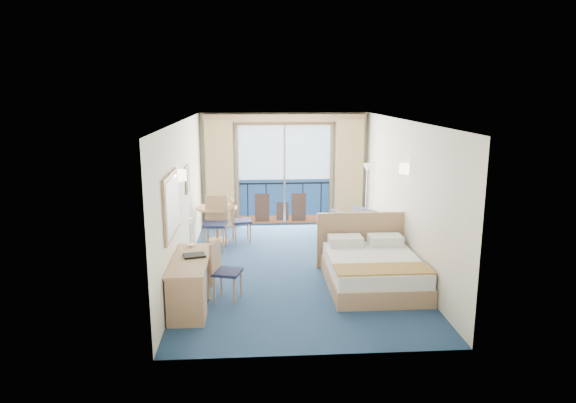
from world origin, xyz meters
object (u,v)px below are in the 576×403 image
(nightstand, at_px, (383,244))
(desk, at_px, (188,290))
(bed, at_px, (372,269))
(table_chair_a, at_px, (238,218))
(armchair, at_px, (353,224))
(desk_chair, at_px, (222,267))
(floor_lamp, at_px, (367,180))
(table_chair_b, at_px, (216,219))
(round_table, at_px, (217,215))

(nightstand, xyz_separation_m, desk, (-3.47, -2.45, 0.12))
(bed, bearing_deg, table_chair_a, 130.60)
(armchair, relative_size, table_chair_a, 0.78)
(desk, height_order, desk_chair, desk_chair)
(floor_lamp, relative_size, desk_chair, 1.67)
(floor_lamp, bearing_deg, table_chair_b, -161.50)
(floor_lamp, distance_m, table_chair_b, 3.62)
(floor_lamp, height_order, table_chair_b, floor_lamp)
(round_table, height_order, table_chair_b, table_chair_b)
(bed, height_order, round_table, bed)
(armchair, height_order, table_chair_b, table_chair_b)
(bed, height_order, table_chair_b, table_chair_b)
(desk, relative_size, desk_chair, 1.69)
(bed, xyz_separation_m, armchair, (0.21, 2.77, 0.04))
(nightstand, bearing_deg, floor_lamp, 87.36)
(bed, xyz_separation_m, table_chair_a, (-2.33, 2.71, 0.24))
(desk_chair, bearing_deg, table_chair_b, 21.93)
(floor_lamp, xyz_separation_m, table_chair_a, (-2.95, -0.72, -0.66))
(table_chair_a, bearing_deg, desk, 160.00)
(bed, xyz_separation_m, floor_lamp, (0.63, 3.44, 0.90))
(floor_lamp, relative_size, round_table, 1.83)
(armchair, bearing_deg, desk, 18.29)
(bed, distance_m, desk_chair, 2.53)
(table_chair_b, bearing_deg, floor_lamp, 23.89)
(armchair, bearing_deg, table_chair_a, -30.96)
(nightstand, bearing_deg, desk_chair, -148.78)
(desk_chair, height_order, table_chair_a, desk_chair)
(bed, height_order, desk_chair, bed)
(armchair, xyz_separation_m, table_chair_a, (-2.54, -0.06, 0.20))
(desk_chair, distance_m, table_chair_b, 2.75)
(armchair, height_order, desk_chair, desk_chair)
(armchair, bearing_deg, table_chair_b, -23.27)
(bed, bearing_deg, round_table, 135.21)
(floor_lamp, distance_m, round_table, 3.52)
(nightstand, height_order, desk_chair, desk_chair)
(bed, relative_size, desk, 1.24)
(armchair, bearing_deg, desk_chair, 17.70)
(nightstand, xyz_separation_m, round_table, (-3.31, 1.36, 0.29))
(desk, xyz_separation_m, table_chair_b, (0.18, 3.36, 0.20))
(nightstand, bearing_deg, bed, -110.94)
(floor_lamp, bearing_deg, desk_chair, -128.79)
(desk_chair, relative_size, table_chair_b, 0.86)
(floor_lamp, xyz_separation_m, table_chair_b, (-3.39, -1.14, -0.57))
(bed, relative_size, floor_lamp, 1.25)
(desk_chair, relative_size, table_chair_a, 1.00)
(bed, xyz_separation_m, desk_chair, (-2.48, -0.43, 0.24))
(round_table, relative_size, table_chair_b, 0.78)
(armchair, xyz_separation_m, table_chair_b, (-2.98, -0.47, 0.28))
(nightstand, height_order, armchair, armchair)
(armchair, relative_size, floor_lamp, 0.47)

